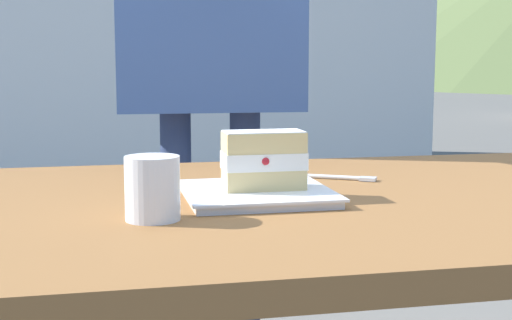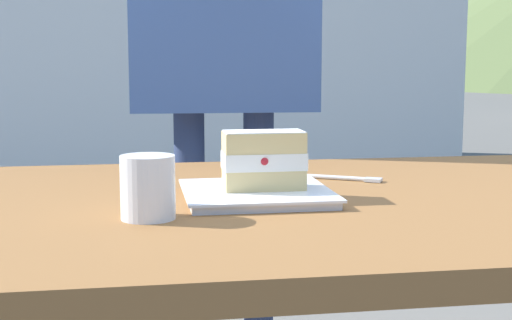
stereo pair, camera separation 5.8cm
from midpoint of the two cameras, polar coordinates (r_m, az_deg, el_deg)
The scene contains 6 objects.
patio_table at distance 1.26m, azimuth 7.98°, elevation -7.20°, with size 1.43×0.85×0.75m.
dessert_plate at distance 1.18m, azimuth -1.40°, elevation -2.62°, with size 0.23×0.23×0.02m.
cake_slice at distance 1.17m, azimuth -0.83°, elevation 0.01°, with size 0.13×0.08×0.09m.
dessert_fork at distance 1.37m, azimuth 5.09°, elevation -1.35°, with size 0.16×0.10×0.01m.
coffee_cup at distance 1.03m, azimuth -9.60°, elevation -2.10°, with size 0.08×0.08×0.09m.
diner_person at distance 1.84m, azimuth -4.54°, elevation 12.26°, with size 0.46×0.60×1.66m.
Camera 1 is at (0.45, 1.13, 0.97)m, focal length 51.70 mm.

